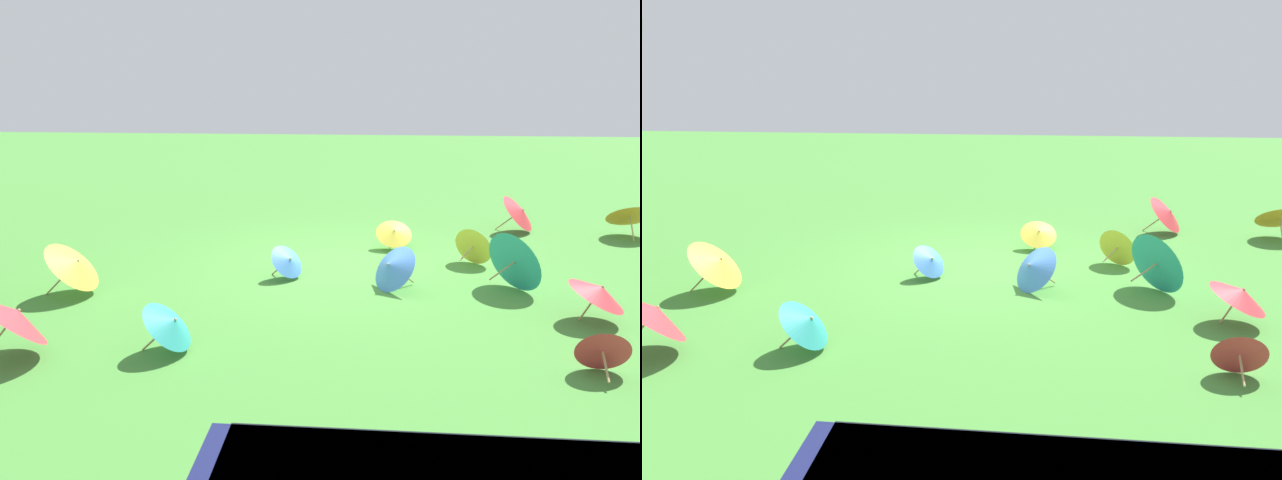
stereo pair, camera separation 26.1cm
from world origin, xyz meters
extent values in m
plane|color=#478C38|center=(0.00, 0.00, 0.00)|extent=(40.00, 40.00, 0.00)
cylinder|color=tan|center=(0.90, 0.60, 0.14)|extent=(0.28, 0.20, 0.27)
cone|color=#4C8CE5|center=(0.75, 0.71, 0.30)|extent=(0.69, 0.72, 0.50)
sphere|color=tan|center=(0.71, 0.73, 0.33)|extent=(0.06, 0.06, 0.05)
cylinder|color=tan|center=(-3.27, 2.08, 0.18)|extent=(0.18, 0.08, 0.35)
cone|color=#D8383F|center=(-3.38, 2.11, 0.42)|extent=(0.94, 0.94, 0.46)
sphere|color=tan|center=(-3.41, 2.12, 0.49)|extent=(0.06, 0.05, 0.05)
cylinder|color=tan|center=(-5.38, -2.02, 0.21)|extent=(0.03, 0.32, 0.43)
cone|color=orange|center=(-5.38, -2.21, 0.47)|extent=(0.88, 0.80, 0.62)
sphere|color=tan|center=(-5.37, -2.25, 0.53)|extent=(0.04, 0.05, 0.05)
cylinder|color=tan|center=(3.91, 1.66, 0.21)|extent=(0.43, 0.03, 0.43)
cone|color=yellow|center=(3.65, 1.66, 0.47)|extent=(0.72, 0.88, 0.73)
sphere|color=tan|center=(3.60, 1.66, 0.52)|extent=(0.05, 0.04, 0.05)
cylinder|color=tan|center=(-1.00, 0.93, 0.17)|extent=(0.31, 0.22, 0.28)
cone|color=#4C8CE5|center=(-0.80, 1.06, 0.35)|extent=(0.90, 0.94, 0.70)
sphere|color=tan|center=(-0.75, 1.10, 0.40)|extent=(0.06, 0.06, 0.05)
cylinder|color=tan|center=(-3.17, -2.52, 0.19)|extent=(0.39, 0.20, 0.38)
cone|color=#D8383F|center=(-3.40, -2.41, 0.42)|extent=(0.96, 1.04, 0.71)
sphere|color=tan|center=(-3.44, -2.39, 0.47)|extent=(0.06, 0.05, 0.05)
cone|color=#D8383F|center=(3.40, 3.68, 0.52)|extent=(1.19, 1.21, 0.73)
sphere|color=tan|center=(3.37, 3.65, 0.57)|extent=(0.06, 0.06, 0.05)
cylinder|color=tan|center=(-0.90, -1.15, 0.14)|extent=(0.05, 0.21, 0.29)
cone|color=yellow|center=(-0.92, -1.03, 0.32)|extent=(0.71, 0.66, 0.44)
sphere|color=tan|center=(-0.92, -1.00, 0.36)|extent=(0.04, 0.05, 0.05)
cylinder|color=tan|center=(-2.05, -0.06, 0.24)|extent=(0.27, 0.35, 0.16)
cone|color=yellow|center=(-2.20, -0.27, 0.33)|extent=(0.70, 0.64, 0.65)
sphere|color=tan|center=(-2.23, -0.30, 0.34)|extent=(0.06, 0.06, 0.05)
cylinder|color=tan|center=(-2.36, 1.16, 0.36)|extent=(0.41, 0.32, 0.20)
cone|color=teal|center=(-2.63, 0.95, 0.48)|extent=(0.97, 1.05, 0.95)
sphere|color=tan|center=(-2.71, 0.89, 0.51)|extent=(0.06, 0.06, 0.05)
cylinder|color=tan|center=(-2.93, 3.74, 0.18)|extent=(0.07, 0.37, 0.19)
cone|color=#D8383F|center=(-2.95, 3.50, 0.29)|extent=(0.61, 0.42, 0.57)
sphere|color=tan|center=(-2.96, 3.45, 0.31)|extent=(0.04, 0.05, 0.05)
cylinder|color=tan|center=(1.95, 3.37, 0.16)|extent=(0.33, 0.05, 0.32)
cone|color=teal|center=(1.74, 3.39, 0.36)|extent=(0.64, 0.73, 0.60)
sphere|color=tan|center=(1.69, 3.40, 0.41)|extent=(0.05, 0.04, 0.05)
camera|label=1|loc=(-0.45, 9.94, 3.19)|focal=35.86mm
camera|label=2|loc=(-0.71, 9.91, 3.19)|focal=35.86mm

